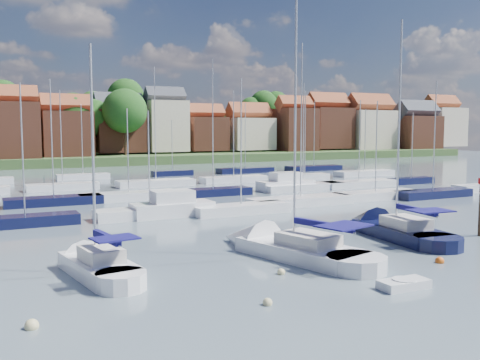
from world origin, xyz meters
TOP-DOWN VIEW (x-y plane):
  - ground at (0.00, 40.00)m, footprint 260.00×260.00m
  - sailboat_left at (-15.08, 4.83)m, footprint 3.78×9.57m
  - sailboat_centre at (-4.02, 3.96)m, footprint 6.39×12.82m
  - sailboat_navy at (5.81, 5.52)m, footprint 4.28×11.93m
  - tender at (-2.48, -4.76)m, footprint 2.50×1.22m
  - buoy_a at (-18.78, -2.31)m, footprint 0.54×0.54m
  - buoy_b at (-9.44, -3.96)m, footprint 0.42×0.42m
  - buoy_c at (-6.42, -0.04)m, footprint 0.41×0.41m
  - buoy_d at (2.82, -2.01)m, footprint 0.50×0.50m
  - buoy_e at (1.63, 5.62)m, footprint 0.44×0.44m
  - marina_field at (1.91, 35.15)m, footprint 79.62×41.41m
  - far_shore_town at (2.23, 132.67)m, footprint 212.46×90.00m

SIDE VIEW (x-z plane):
  - ground at x=0.00m, z-range 0.00..0.00m
  - buoy_a at x=-18.78m, z-range -0.27..0.27m
  - buoy_b at x=-9.44m, z-range -0.21..0.21m
  - buoy_c at x=-6.42m, z-range -0.21..0.21m
  - buoy_d at x=2.82m, z-range -0.25..0.25m
  - buoy_e at x=1.63m, z-range -0.22..0.22m
  - tender at x=-2.48m, z-range -0.06..0.47m
  - sailboat_centre at x=-4.02m, z-range -8.05..8.75m
  - sailboat_navy at x=5.81m, z-range -7.73..8.43m
  - sailboat_left at x=-15.08m, z-range -6.02..6.75m
  - marina_field at x=1.91m, z-range -7.53..8.40m
  - far_shore_town at x=2.23m, z-range -6.53..15.74m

